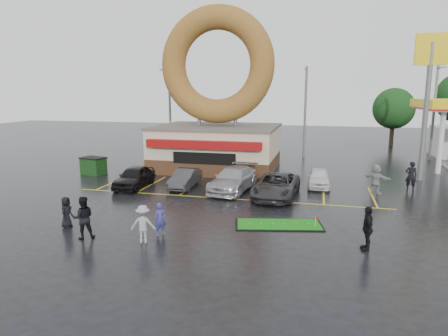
% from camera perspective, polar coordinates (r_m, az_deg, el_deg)
% --- Properties ---
extents(ground, '(120.00, 120.00, 0.00)m').
position_cam_1_polar(ground, '(21.76, -2.03, -6.65)').
color(ground, black).
rests_on(ground, ground).
extents(donut_shop, '(10.20, 8.70, 13.50)m').
position_cam_1_polar(donut_shop, '(34.12, -1.00, 7.36)').
color(donut_shop, '#472B19').
rests_on(donut_shop, ground).
extents(shell_sign, '(2.20, 0.36, 10.60)m').
position_cam_1_polar(shell_sign, '(32.80, 27.22, 11.15)').
color(shell_sign, slate).
rests_on(shell_sign, ground).
extents(streetlight_left, '(0.40, 2.21, 9.00)m').
position_cam_1_polar(streetlight_left, '(42.88, -7.77, 8.41)').
color(streetlight_left, slate).
rests_on(streetlight_left, ground).
extents(streetlight_mid, '(0.40, 2.21, 9.00)m').
position_cam_1_polar(streetlight_mid, '(40.95, 11.53, 8.18)').
color(streetlight_mid, slate).
rests_on(streetlight_mid, ground).
extents(streetlight_right, '(0.40, 2.21, 9.00)m').
position_cam_1_polar(streetlight_right, '(43.17, 27.83, 7.28)').
color(streetlight_right, slate).
rests_on(streetlight_right, ground).
extents(tree_far_d, '(4.90, 4.90, 7.00)m').
position_cam_1_polar(tree_far_d, '(52.66, 23.08, 7.81)').
color(tree_far_d, '#332114').
rests_on(tree_far_d, ground).
extents(car_black, '(1.90, 4.40, 1.48)m').
position_cam_1_polar(car_black, '(28.27, -12.69, -1.25)').
color(car_black, black).
rests_on(car_black, ground).
extents(car_dgrey, '(1.37, 3.89, 1.28)m').
position_cam_1_polar(car_dgrey, '(27.68, -5.58, -1.51)').
color(car_dgrey, '#313134').
rests_on(car_dgrey, ground).
extents(car_silver, '(2.91, 5.64, 1.57)m').
position_cam_1_polar(car_silver, '(26.69, 1.34, -1.61)').
color(car_silver, '#9F9FA3').
rests_on(car_silver, ground).
extents(car_grey, '(2.82, 5.52, 1.49)m').
position_cam_1_polar(car_grey, '(25.25, 7.48, -2.50)').
color(car_grey, '#2D2D2F').
rests_on(car_grey, ground).
extents(car_white, '(1.60, 3.79, 1.28)m').
position_cam_1_polar(car_white, '(28.57, 13.40, -1.36)').
color(car_white, white).
rests_on(car_white, ground).
extents(person_blue, '(0.66, 0.64, 1.53)m').
position_cam_1_polar(person_blue, '(18.73, -9.09, -7.25)').
color(person_blue, navy).
rests_on(person_blue, ground).
extents(person_blackjkt, '(1.20, 1.14, 1.96)m').
position_cam_1_polar(person_blackjkt, '(19.11, -19.47, -6.71)').
color(person_blackjkt, black).
rests_on(person_blackjkt, ground).
extents(person_hoodie, '(1.22, 0.88, 1.70)m').
position_cam_1_polar(person_hoodie, '(17.93, -11.48, -7.87)').
color(person_hoodie, gray).
rests_on(person_hoodie, ground).
extents(person_bystander, '(0.59, 0.81, 1.54)m').
position_cam_1_polar(person_bystander, '(20.99, -21.61, -5.88)').
color(person_bystander, black).
rests_on(person_bystander, ground).
extents(person_cameraman, '(0.58, 1.15, 1.88)m').
position_cam_1_polar(person_cameraman, '(17.85, 19.80, -8.09)').
color(person_cameraman, black).
rests_on(person_cameraman, ground).
extents(person_walker_near, '(1.81, 1.40, 1.92)m').
position_cam_1_polar(person_walker_near, '(27.74, 20.92, -1.48)').
color(person_walker_near, '#969698').
rests_on(person_walker_near, ground).
extents(person_walker_far, '(0.77, 0.54, 1.98)m').
position_cam_1_polar(person_walker_far, '(29.45, 25.16, -1.05)').
color(person_walker_far, black).
rests_on(person_walker_far, ground).
extents(dumpster, '(2.04, 1.60, 1.30)m').
position_cam_1_polar(dumpster, '(33.69, -18.14, 0.24)').
color(dumpster, '#183F18').
rests_on(dumpster, ground).
extents(putting_green, '(4.57, 2.69, 0.54)m').
position_cam_1_polar(putting_green, '(20.24, 7.81, -8.00)').
color(putting_green, black).
rests_on(putting_green, ground).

